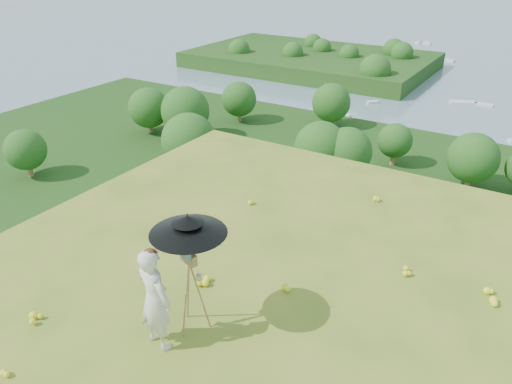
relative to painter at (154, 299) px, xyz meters
The scene contains 11 objects.
ground 2.50m from the painter, 34.48° to the left, with size 14.00×14.00×0.00m, color #557421.
forest_slope 47.06m from the painter, 86.95° to the left, with size 140.00×56.00×22.00m, color #10340E.
shoreline_tier 84.78m from the painter, 88.55° to the left, with size 170.00×28.00×8.00m, color #6B6256.
peninsula 175.12m from the painter, 115.05° to the left, with size 90.00×60.00×12.00m, color #10340E, non-canonical shape.
slope_trees 39.69m from the painter, 86.95° to the left, with size 110.00×50.00×6.00m, color #1A4F17, non-canonical shape.
moored_boats 166.29m from the painter, 93.72° to the left, with size 140.00×140.00×0.70m, color silver, non-canonical shape.
wildflowers 2.62m from the painter, 39.21° to the left, with size 10.00×10.50×0.12m, color yellow, non-canonical shape.
painter is the anchor object (origin of this frame).
field_easel 0.62m from the painter, 69.67° to the left, with size 0.58×0.58×1.52m, color brown, non-canonical shape.
sun_umbrella 1.03m from the painter, 70.19° to the left, with size 1.15×1.15×0.81m, color black, non-canonical shape.
painter_cap 0.81m from the painter, ahead, with size 0.20×0.24×0.10m, color #D17274, non-canonical shape.
Camera 1 is at (2.40, -5.48, 5.53)m, focal length 35.00 mm.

